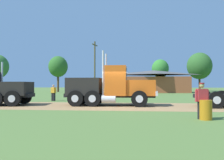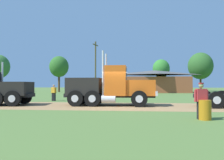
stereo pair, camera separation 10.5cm
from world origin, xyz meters
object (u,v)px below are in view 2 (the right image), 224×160
object	(u,v)px
truck_foreground_white	(110,87)
steel_barrel	(205,110)
shed_building	(155,82)
utility_pole_near	(95,66)
visitor_far_side	(54,92)
visitor_by_barrel	(201,99)

from	to	relation	value
truck_foreground_white	steel_barrel	world-z (taller)	truck_foreground_white
shed_building	utility_pole_near	xyz separation A→B (m)	(-10.81, -6.34, 2.71)
steel_barrel	utility_pole_near	xyz separation A→B (m)	(-10.12, 29.32, 4.37)
shed_building	visitor_far_side	bearing A→B (deg)	-115.08
visitor_far_side	steel_barrel	distance (m)	15.39
visitor_by_barrel	truck_foreground_white	bearing A→B (deg)	127.25
visitor_by_barrel	visitor_far_side	size ratio (longest dim) A/B	1.06
truck_foreground_white	visitor_by_barrel	bearing A→B (deg)	-52.75
truck_foreground_white	visitor_by_barrel	world-z (taller)	truck_foreground_white
truck_foreground_white	utility_pole_near	bearing A→B (deg)	102.63
truck_foreground_white	steel_barrel	distance (m)	8.45
visitor_by_barrel	visitor_far_side	world-z (taller)	visitor_by_barrel
visitor_far_side	visitor_by_barrel	bearing A→B (deg)	-44.47
steel_barrel	shed_building	world-z (taller)	shed_building
visitor_by_barrel	shed_building	size ratio (longest dim) A/B	0.12
shed_building	truck_foreground_white	bearing A→B (deg)	-101.23
visitor_by_barrel	steel_barrel	bearing A→B (deg)	-62.37
steel_barrel	shed_building	distance (m)	35.71
truck_foreground_white	steel_barrel	xyz separation A→B (m)	(5.05, -6.71, -0.93)
visitor_by_barrel	utility_pole_near	size ratio (longest dim) A/B	0.18
shed_building	utility_pole_near	world-z (taller)	utility_pole_near
steel_barrel	utility_pole_near	bearing A→B (deg)	109.04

